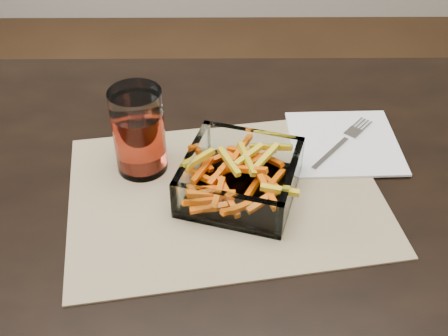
# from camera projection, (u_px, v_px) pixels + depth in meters

# --- Properties ---
(dining_table) EXTENTS (1.60, 0.90, 0.75)m
(dining_table) POSITION_uv_depth(u_px,v_px,m) (253.00, 258.00, 0.84)
(dining_table) COLOR black
(dining_table) RESTS_ON ground
(placemat) EXTENTS (0.50, 0.40, 0.00)m
(placemat) POSITION_uv_depth(u_px,v_px,m) (225.00, 193.00, 0.82)
(placemat) COLOR tan
(placemat) RESTS_ON dining_table
(glass_bowl) EXTENTS (0.19, 0.19, 0.06)m
(glass_bowl) POSITION_uv_depth(u_px,v_px,m) (240.00, 179.00, 0.80)
(glass_bowl) COLOR white
(glass_bowl) RESTS_ON placemat
(tumbler) EXTENTS (0.08, 0.08, 0.13)m
(tumbler) POSITION_uv_depth(u_px,v_px,m) (139.00, 134.00, 0.83)
(tumbler) COLOR white
(tumbler) RESTS_ON placemat
(napkin) EXTENTS (0.18, 0.18, 0.00)m
(napkin) POSITION_uv_depth(u_px,v_px,m) (344.00, 142.00, 0.91)
(napkin) COLOR white
(napkin) RESTS_ON placemat
(fork) EXTENTS (0.12, 0.14, 0.00)m
(fork) POSITION_uv_depth(u_px,v_px,m) (344.00, 141.00, 0.91)
(fork) COLOR silver
(fork) RESTS_ON napkin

